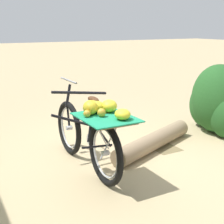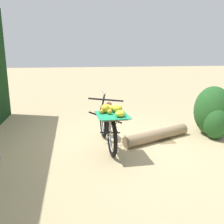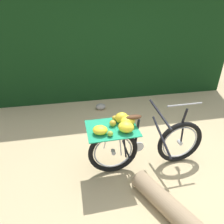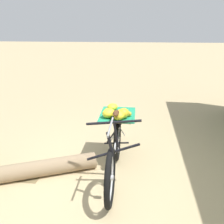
# 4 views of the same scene
# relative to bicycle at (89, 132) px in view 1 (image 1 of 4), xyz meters

# --- Properties ---
(ground_plane) EXTENTS (60.00, 60.00, 0.00)m
(ground_plane) POSITION_rel_bicycle_xyz_m (-0.24, -0.05, -0.49)
(ground_plane) COLOR tan
(bicycle) EXTENTS (1.78, 0.71, 1.03)m
(bicycle) POSITION_rel_bicycle_xyz_m (0.00, 0.00, 0.00)
(bicycle) COLOR black
(bicycle) RESTS_ON ground_plane
(fallen_log) EXTENTS (0.86, 1.64, 0.24)m
(fallen_log) POSITION_rel_bicycle_xyz_m (-0.20, 1.10, -0.37)
(fallen_log) COLOR #937A5B
(fallen_log) RESTS_ON ground_plane
(shrub_cluster) EXTENTS (1.17, 0.80, 1.12)m
(shrub_cluster) POSITION_rel_bicycle_xyz_m (-0.36, 2.47, 0.00)
(shrub_cluster) COLOR #235623
(shrub_cluster) RESTS_ON ground_plane
(leaf_litter_patch) EXTENTS (0.44, 0.36, 0.01)m
(leaf_litter_patch) POSITION_rel_bicycle_xyz_m (-0.16, 1.26, -0.49)
(leaf_litter_patch) COLOR olive
(leaf_litter_patch) RESTS_ON ground_plane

